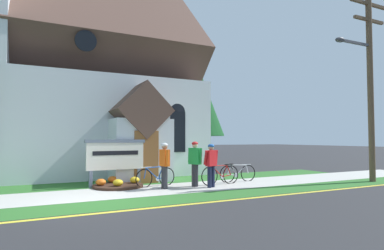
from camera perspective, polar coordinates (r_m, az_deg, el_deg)
name	(u,v)px	position (r m, az deg, el deg)	size (l,w,h in m)	color
ground	(76,185)	(13.42, -19.87, -9.93)	(140.00, 140.00, 0.00)	#2B2B2D
sidewalk_slab	(98,194)	(10.95, -16.44, -11.67)	(32.00, 2.37, 0.01)	#B7B5AD
grass_verge	(110,205)	(9.12, -14.36, -13.59)	(32.00, 1.43, 0.01)	#2D6628
church_lawn	(87,185)	(13.13, -18.12, -10.10)	(24.00, 2.09, 0.01)	#2D6628
curb_paint_stripe	(118,211)	(8.29, -13.10, -14.74)	(28.00, 0.16, 0.01)	yellow
church_building	(64,83)	(18.35, -21.75, 6.88)	(12.58, 10.89, 13.70)	silver
church_sign	(116,156)	(12.52, -13.41, -5.32)	(2.31, 0.28, 1.75)	slate
flower_bed	(118,185)	(12.25, -13.09, -10.29)	(1.83, 1.83, 0.34)	#382319
bicycle_blue	(238,173)	(13.50, 8.13, -8.45)	(1.69, 0.13, 0.78)	black
bicycle_green	(156,177)	(12.15, -6.44, -9.13)	(1.65, 0.37, 0.80)	black
bicycle_yellow	(221,175)	(12.64, 5.09, -8.80)	(1.74, 0.16, 0.81)	black
cyclist_in_white_jersey	(164,162)	(11.49, -4.92, -6.60)	(0.28, 0.73, 1.63)	#2D2D33
cyclist_in_yellow_jersey	(195,160)	(11.98, 0.52, -6.27)	(0.40, 0.66, 1.67)	#2D2D33
cyclist_in_red_jersey	(211,162)	(11.79, 3.41, -6.66)	(0.62, 0.36, 1.58)	#191E38
utility_pole	(368,74)	(15.51, 28.88, 7.97)	(3.12, 0.28, 8.12)	brown
roadside_conifer	(194,95)	(19.49, 0.35, 5.28)	(3.65, 3.65, 6.87)	#3D2D1E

